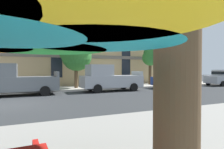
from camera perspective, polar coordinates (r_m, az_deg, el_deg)
The scene contains 9 objects.
ground_plane at distance 11.14m, azimuth -30.34°, elevation -7.98°, with size 120.00×120.00×0.00m, color #2D3033.
sidewalk_far at distance 17.86m, azimuth -27.88°, elevation -4.28°, with size 56.00×3.60×0.12m, color #B2ADA3.
apartment_building at distance 27.10m, azimuth -26.86°, elevation 18.03°, with size 47.51×12.08×19.20m.
pickup_gray at distance 14.67m, azimuth -26.73°, elevation -1.69°, with size 5.10×2.12×2.20m.
pickup_silver_midblock at distance 15.91m, azimuth -0.90°, elevation -1.30°, with size 5.10×2.12×2.20m.
sedan_blue at distance 19.66m, azimuth 17.97°, elevation -1.08°, with size 4.40×1.98×1.78m.
sedan_silver at distance 25.07m, azimuth 30.39°, elevation -0.68°, with size 4.40×1.98×1.78m.
street_tree_middle at distance 17.93m, azimuth -10.93°, elevation 6.62°, with size 3.11×3.10×5.23m.
street_tree_right at distance 22.13m, azimuth 11.37°, elevation 5.28°, with size 1.80×1.80×4.41m.
Camera 1 is at (1.26, -10.93, 1.78)m, focal length 30.68 mm.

